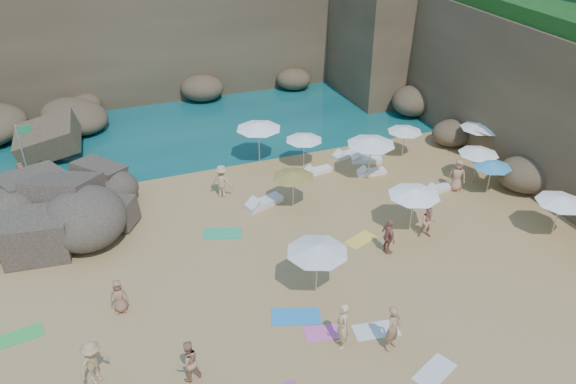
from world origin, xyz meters
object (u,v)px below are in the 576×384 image
object	(u,v)px
lounger_0	(317,171)
person_stand_5	(22,175)
person_stand_3	(388,237)
person_stand_6	(342,326)
rock_outcrop	(52,230)
person_stand_1	(188,361)
person_stand_2	(222,181)
parasol_2	(405,129)
parasol_1	(304,137)
parasol_0	(259,126)
flag_pole	(24,149)
person_stand_4	(457,175)

from	to	relation	value
lounger_0	person_stand_5	bearing A→B (deg)	158.73
person_stand_3	person_stand_6	distance (m)	6.09
lounger_0	person_stand_5	world-z (taller)	person_stand_5
rock_outcrop	person_stand_1	xyz separation A→B (m)	(4.28, -11.03, 0.81)
person_stand_1	person_stand_2	xyz separation A→B (m)	(4.10, 11.17, 0.08)
rock_outcrop	person_stand_6	bearing A→B (deg)	-49.83
rock_outcrop	person_stand_3	distance (m)	15.73
person_stand_5	parasol_2	bearing A→B (deg)	-41.61
parasol_1	person_stand_6	size ratio (longest dim) A/B	1.10
parasol_0	lounger_0	size ratio (longest dim) A/B	1.59
person_stand_5	person_stand_6	bearing A→B (deg)	-86.80
person_stand_2	person_stand_6	xyz separation A→B (m)	(1.31, -11.61, 0.05)
person_stand_2	person_stand_6	bearing A→B (deg)	130.13
flag_pole	person_stand_1	xyz separation A→B (m)	(5.09, -15.46, -1.55)
flag_pole	person_stand_4	distance (m)	22.42
rock_outcrop	flag_pole	bearing A→B (deg)	100.38
parasol_0	person_stand_2	world-z (taller)	parasol_0
lounger_0	person_stand_6	xyz separation A→B (m)	(-4.30, -12.21, 0.82)
person_stand_3	parasol_1	bearing A→B (deg)	3.67
rock_outcrop	person_stand_5	size ratio (longest dim) A/B	4.74
person_stand_2	person_stand_4	xyz separation A→B (m)	(11.70, -3.71, -0.01)
rock_outcrop	parasol_0	xyz separation A→B (m)	(11.40, 3.23, 2.24)
parasol_0	person_stand_1	size ratio (longest dim) A/B	1.60
rock_outcrop	parasol_2	bearing A→B (deg)	2.48
rock_outcrop	person_stand_6	distance (m)	15.05
parasol_1	person_stand_4	bearing A→B (deg)	-39.08
parasol_0	person_stand_4	bearing A→B (deg)	-38.09
lounger_0	flag_pole	bearing A→B (deg)	159.77
person_stand_2	person_stand_3	world-z (taller)	person_stand_2
person_stand_3	flag_pole	bearing A→B (deg)	52.86
parasol_2	person_stand_3	xyz separation A→B (m)	(-5.49, -8.00, -0.88)
parasol_0	flag_pole	bearing A→B (deg)	174.39
rock_outcrop	parasol_0	size ratio (longest dim) A/B	2.66
person_stand_1	person_stand_6	bearing A→B (deg)	160.76
lounger_0	parasol_2	bearing A→B (deg)	-5.11
person_stand_1	person_stand_6	xyz separation A→B (m)	(5.41, -0.44, 0.14)
parasol_1	person_stand_4	xyz separation A→B (m)	(6.53, -5.30, -0.92)
flag_pole	person_stand_5	bearing A→B (deg)	138.33
flag_pole	person_stand_5	size ratio (longest dim) A/B	2.56
parasol_1	parasol_2	xyz separation A→B (m)	(5.91, -0.88, -0.06)
flag_pole	parasol_0	xyz separation A→B (m)	(12.21, -1.20, -0.12)
lounger_0	person_stand_1	world-z (taller)	person_stand_1
person_stand_1	person_stand_3	distance (m)	10.44
flag_pole	person_stand_6	xyz separation A→B (m)	(10.50, -15.91, -1.41)
flag_pole	person_stand_6	size ratio (longest dim) A/B	1.96
rock_outcrop	lounger_0	distance (m)	14.01
rock_outcrop	person_stand_2	xyz separation A→B (m)	(8.38, 0.14, 0.89)
rock_outcrop	person_stand_2	world-z (taller)	person_stand_2
parasol_0	person_stand_4	distance (m)	11.11
parasol_0	parasol_1	xyz separation A→B (m)	(2.15, -1.51, -0.43)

